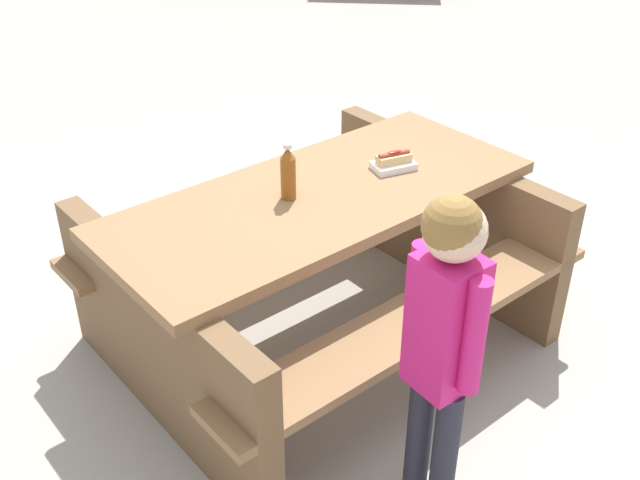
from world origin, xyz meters
The scene contains 5 objects.
ground_plane centered at (0.00, 0.00, 0.00)m, with size 30.00×30.00×0.00m, color #ADA599.
picnic_table centered at (0.00, 0.00, 0.44)m, with size 1.84×1.46×0.75m.
soda_bottle centered at (-0.12, 0.05, 0.86)m, with size 0.06×0.06×0.24m.
hotdog_tray centered at (0.38, -0.05, 0.78)m, with size 0.20×0.16×0.08m.
child_in_coat centered at (-0.32, -0.92, 0.78)m, with size 0.19×0.30×1.22m.
Camera 1 is at (-1.79, -2.01, 2.19)m, focal length 42.38 mm.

